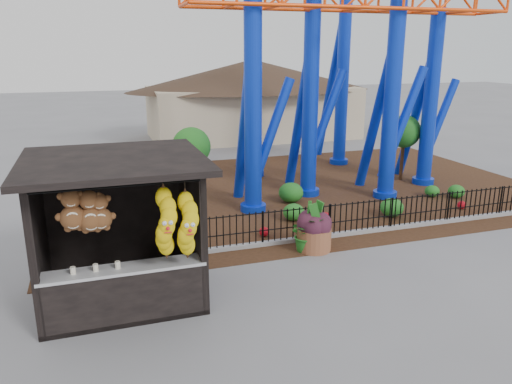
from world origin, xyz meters
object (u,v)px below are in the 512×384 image
object	(u,v)px
prize_booth	(120,235)
terracotta_planter	(314,239)
roller_coaster	(330,12)
potted_plant	(306,234)

from	to	relation	value
prize_booth	terracotta_planter	world-z (taller)	prize_booth
roller_coaster	potted_plant	xyz separation A→B (m)	(-3.35, -5.90, -5.96)
roller_coaster	potted_plant	world-z (taller)	roller_coaster
prize_booth	terracotta_planter	bearing A→B (deg)	16.11
terracotta_planter	potted_plant	bearing A→B (deg)	-175.46
roller_coaster	terracotta_planter	size ratio (longest dim) A/B	11.92
prize_booth	potted_plant	bearing A→B (deg)	16.66
prize_booth	potted_plant	distance (m)	5.07
prize_booth	roller_coaster	xyz separation A→B (m)	(8.10, 7.32, 4.91)
roller_coaster	prize_booth	bearing A→B (deg)	-137.89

